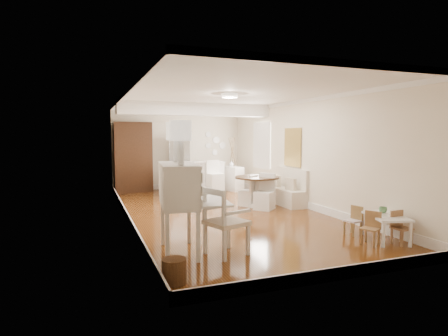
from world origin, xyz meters
TOP-DOWN VIEW (x-y plane):
  - room at (0.04, 0.32)m, footprint 9.00×9.04m
  - secretary_bureau at (-1.70, -2.66)m, footprint 1.26×1.28m
  - gustavian_armchair at (-1.02, -2.99)m, footprint 0.78×0.78m
  - wicker_basket at (-2.05, -3.84)m, footprint 0.35×0.35m
  - kids_table at (1.90, -3.25)m, footprint 0.81×1.05m
  - kids_chair_a at (1.46, -3.37)m, footprint 0.38×0.38m
  - kids_chair_b at (1.63, -2.72)m, footprint 0.31×0.31m
  - kids_chair_c at (1.99, -3.53)m, footprint 0.29×0.29m
  - banquette at (1.99, 0.50)m, footprint 0.52×1.60m
  - dining_table at (1.14, 0.45)m, footprint 1.41×1.41m
  - slip_chair_near at (1.14, 0.02)m, footprint 0.62×0.62m
  - slip_chair_far at (0.97, 0.64)m, footprint 0.55×0.56m
  - breakfast_counter at (0.10, 3.10)m, footprint 2.05×0.65m
  - bar_stool_left at (-0.40, 2.56)m, footprint 0.48×0.48m
  - bar_stool_right at (0.71, 2.57)m, footprint 0.49×0.49m
  - pantry_cabinet at (-1.60, 4.18)m, footprint 1.20×0.60m
  - fridge at (0.30, 4.15)m, footprint 0.75×0.65m
  - sideboard at (1.60, 3.37)m, footprint 0.57×0.92m
  - pencil_cup at (1.98, -3.10)m, footprint 0.14×0.14m
  - branch_vase at (1.57, 3.40)m, footprint 0.19×0.19m

SIDE VIEW (x-z plane):
  - wicker_basket at x=-2.05m, z-range 0.00..0.32m
  - kids_table at x=1.90m, z-range 0.00..0.46m
  - kids_chair_b at x=1.63m, z-range 0.00..0.55m
  - kids_chair_a at x=1.46m, z-range 0.00..0.58m
  - kids_chair_c at x=1.99m, z-range 0.00..0.58m
  - dining_table at x=1.14m, z-range 0.00..0.79m
  - sideboard at x=1.60m, z-range 0.00..0.82m
  - slip_chair_far at x=0.97m, z-range 0.00..0.82m
  - slip_chair_near at x=1.14m, z-range 0.00..0.91m
  - bar_stool_left at x=-0.40m, z-range 0.00..0.95m
  - banquette at x=1.99m, z-range 0.00..0.98m
  - breakfast_counter at x=0.10m, z-range 0.00..1.03m
  - pencil_cup at x=1.98m, z-range 0.46..0.57m
  - gustavian_armchair at x=-1.02m, z-range 0.00..1.07m
  - bar_stool_right at x=0.71m, z-range 0.00..1.09m
  - secretary_bureau at x=-1.70m, z-range 0.00..1.43m
  - fridge at x=0.30m, z-range 0.00..1.80m
  - branch_vase at x=1.57m, z-range 0.82..1.00m
  - pantry_cabinet at x=-1.60m, z-range 0.00..2.30m
  - room at x=0.04m, z-range 0.57..3.39m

